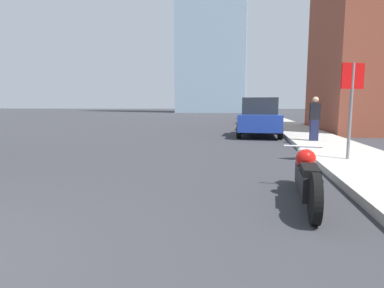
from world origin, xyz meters
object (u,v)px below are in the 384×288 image
(parked_car_red, at_px, (254,114))
(parked_car_yellow, at_px, (252,111))
(stop_sign, at_px, (352,94))
(pedestrian, at_px, (315,118))
(parked_car_blue, at_px, (259,118))
(parked_car_green, at_px, (252,110))
(motorcycle, at_px, (307,176))

(parked_car_red, bearing_deg, parked_car_yellow, 93.67)
(parked_car_yellow, height_order, stop_sign, stop_sign)
(parked_car_red, height_order, pedestrian, pedestrian)
(parked_car_blue, relative_size, parked_car_red, 1.05)
(stop_sign, height_order, pedestrian, stop_sign)
(parked_car_green, bearing_deg, parked_car_red, -90.63)
(parked_car_blue, distance_m, pedestrian, 3.45)
(parked_car_yellow, distance_m, stop_sign, 28.26)
(parked_car_red, relative_size, parked_car_yellow, 0.88)
(parked_car_green, relative_size, stop_sign, 2.02)
(parked_car_green, height_order, pedestrian, pedestrian)
(parked_car_red, relative_size, pedestrian, 2.39)
(parked_car_blue, xyz_separation_m, stop_sign, (1.91, -6.90, 0.81))
(stop_sign, xyz_separation_m, pedestrian, (0.01, 4.03, -0.72))
(parked_car_red, relative_size, parked_car_green, 0.84)
(parked_car_blue, xyz_separation_m, parked_car_yellow, (-0.25, 21.27, -0.01))
(motorcycle, height_order, pedestrian, pedestrian)
(parked_car_yellow, xyz_separation_m, stop_sign, (2.15, -28.17, 0.82))
(motorcycle, bearing_deg, stop_sign, 68.45)
(motorcycle, relative_size, parked_car_green, 0.52)
(parked_car_red, distance_m, pedestrian, 14.16)
(motorcycle, relative_size, stop_sign, 1.05)
(parked_car_red, bearing_deg, parked_car_green, 92.62)
(motorcycle, distance_m, pedestrian, 7.36)
(parked_car_yellow, bearing_deg, stop_sign, -86.15)
(stop_sign, bearing_deg, parked_car_green, 92.70)
(parked_car_blue, height_order, parked_car_yellow, same)
(motorcycle, relative_size, parked_car_red, 0.61)
(motorcycle, height_order, parked_car_blue, parked_car_blue)
(stop_sign, bearing_deg, parked_car_yellow, 94.37)
(parked_car_blue, height_order, stop_sign, stop_sign)
(parked_car_red, distance_m, stop_sign, 18.18)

